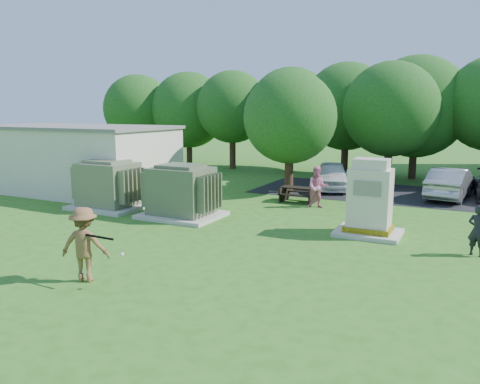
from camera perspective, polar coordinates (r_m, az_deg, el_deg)
The scene contains 15 objects.
ground at distance 13.41m, azimuth -7.76°, elevation -8.19°, with size 120.00×120.00×0.00m, color #2D6619.
service_building at distance 25.40m, azimuth -19.57°, elevation 3.69°, with size 10.00×5.00×3.20m, color beige.
service_building_roof at distance 25.28m, azimuth -19.80°, elevation 7.46°, with size 10.20×5.20×0.15m, color slate.
parking_strip at distance 24.33m, azimuth 25.60°, elevation -0.78°, with size 20.00×6.00×0.01m, color #232326.
transformer_left at distance 20.58m, azimuth -15.75°, elevation 0.74°, with size 3.00×2.40×2.07m.
transformer_right at distance 18.32m, azimuth -7.15°, elevation -0.08°, with size 3.00×2.40×2.07m.
generator_cabinet at distance 16.15m, azimuth 15.53°, elevation -1.18°, with size 2.11×1.73×2.58m.
picnic_table at distance 21.37m, azimuth 7.15°, elevation -0.09°, with size 1.60×1.20×0.69m.
batter at distance 12.09m, azimuth -18.42°, elevation -6.08°, with size 1.20×0.69×1.85m, color brown.
person_by_generator at distance 15.07m, azimuth 27.00°, elevation -4.20°, with size 0.55×0.36×1.50m, color black.
person_at_picnic at distance 20.18m, azimuth 9.44°, elevation 0.58°, with size 0.87×0.68×1.78m, color pink.
car_white at distance 25.07m, azimuth 11.09°, elevation 1.99°, with size 1.71×4.25×1.45m, color white.
car_silver_a at distance 24.17m, azimuth 24.25°, elevation 0.99°, with size 1.54×4.42×1.45m, color #9E9DA2.
batting_equipment at distance 11.56m, azimuth -16.69°, elevation -5.54°, with size 1.28×0.15×0.43m.
tree_row at distance 29.49m, azimuth 16.10°, elevation 9.67°, with size 41.30×13.30×7.30m.
Camera 1 is at (7.25, -10.47, 4.19)m, focal length 35.00 mm.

